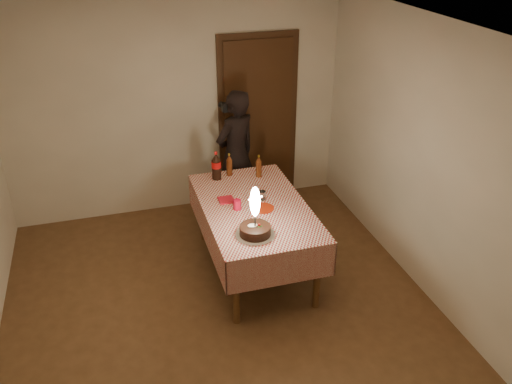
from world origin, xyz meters
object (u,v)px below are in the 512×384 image
at_px(birthday_cake, 255,224).
at_px(red_plate, 263,208).
at_px(red_cup, 237,205).
at_px(cola_bottle, 216,166).
at_px(clear_cup, 262,195).
at_px(amber_bottle_left, 229,165).
at_px(amber_bottle_right, 259,167).
at_px(dining_table, 255,214).
at_px(photographer, 236,155).

relative_size(birthday_cake, red_plate, 2.21).
xyz_separation_m(red_cup, cola_bottle, (-0.04, 0.71, 0.10)).
distance_m(clear_cup, cola_bottle, 0.69).
xyz_separation_m(birthday_cake, amber_bottle_left, (0.08, 1.27, 0.00)).
height_order(red_plate, amber_bottle_right, amber_bottle_right).
distance_m(clear_cup, amber_bottle_left, 0.67).
relative_size(red_plate, clear_cup, 2.44).
bearing_deg(red_plate, amber_bottle_left, 99.04).
distance_m(birthday_cake, red_cup, 0.51).
bearing_deg(amber_bottle_left, red_plate, -80.96).
bearing_deg(red_cup, dining_table, 6.43).
xyz_separation_m(dining_table, red_cup, (-0.18, -0.02, 0.15)).
distance_m(dining_table, birthday_cake, 0.59).
height_order(red_cup, amber_bottle_left, amber_bottle_left).
bearing_deg(amber_bottle_right, birthday_cake, -108.36).
height_order(birthday_cake, photographer, photographer).
relative_size(red_plate, photographer, 0.14).
bearing_deg(dining_table, amber_bottle_left, 95.37).
xyz_separation_m(clear_cup, photographer, (0.01, 1.11, -0.02)).
xyz_separation_m(dining_table, amber_bottle_left, (-0.07, 0.74, 0.22)).
bearing_deg(amber_bottle_right, clear_cup, -102.79).
distance_m(birthday_cake, cola_bottle, 1.21).
height_order(red_plate, cola_bottle, cola_bottle).
relative_size(red_cup, amber_bottle_right, 0.39).
relative_size(dining_table, clear_cup, 19.11).
relative_size(red_plate, cola_bottle, 0.69).
xyz_separation_m(amber_bottle_right, photographer, (-0.10, 0.60, -0.10)).
height_order(birthday_cake, cola_bottle, birthday_cake).
bearing_deg(clear_cup, amber_bottle_left, 105.71).
relative_size(clear_cup, amber_bottle_right, 0.35).
xyz_separation_m(amber_bottle_left, photographer, (0.19, 0.47, -0.10)).
distance_m(cola_bottle, photographer, 0.64).
bearing_deg(clear_cup, dining_table, -138.26).
relative_size(dining_table, amber_bottle_right, 6.75).
relative_size(amber_bottle_right, photographer, 0.16).
bearing_deg(amber_bottle_left, dining_table, -84.63).
relative_size(red_cup, amber_bottle_left, 0.39).
xyz_separation_m(dining_table, red_plate, (0.06, -0.08, 0.11)).
bearing_deg(red_cup, red_plate, -14.52).
xyz_separation_m(red_plate, amber_bottle_right, (0.17, 0.69, 0.11)).
distance_m(red_cup, cola_bottle, 0.72).
distance_m(dining_table, red_plate, 0.15).
height_order(red_cup, amber_bottle_right, amber_bottle_right).
height_order(dining_table, red_cup, red_cup).
bearing_deg(dining_table, photographer, 84.14).
xyz_separation_m(birthday_cake, amber_bottle_right, (0.38, 1.13, 0.00)).
bearing_deg(clear_cup, birthday_cake, -112.68).
bearing_deg(amber_bottle_left, photographer, 67.45).
xyz_separation_m(dining_table, amber_bottle_right, (0.23, 0.61, 0.22)).
bearing_deg(amber_bottle_right, amber_bottle_left, 155.81).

